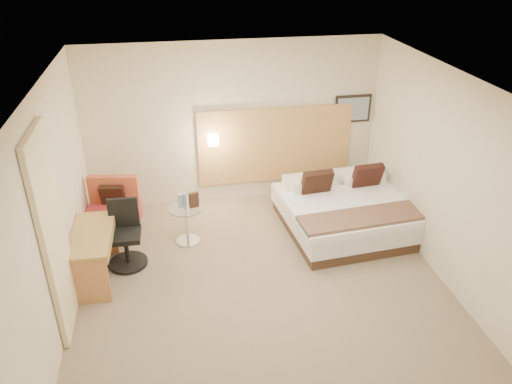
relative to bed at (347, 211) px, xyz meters
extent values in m
cube|color=#7E6C55|center=(-1.57, -1.19, -0.32)|extent=(4.80, 5.00, 0.02)
cube|color=white|center=(-1.57, -1.19, 2.40)|extent=(4.80, 5.00, 0.02)
cube|color=beige|center=(-1.57, 1.32, 1.04)|extent=(4.80, 0.02, 2.70)
cube|color=beige|center=(-1.57, -3.70, 1.04)|extent=(4.80, 0.02, 2.70)
cube|color=beige|center=(-3.98, -1.19, 1.04)|extent=(0.02, 5.00, 2.70)
cube|color=beige|center=(0.84, -1.19, 1.04)|extent=(0.02, 5.00, 2.70)
cube|color=#BB8849|center=(-0.87, 1.28, 0.64)|extent=(2.60, 0.04, 1.30)
cube|color=black|center=(0.45, 1.29, 1.19)|extent=(0.62, 0.03, 0.47)
cube|color=gray|center=(0.45, 1.27, 1.19)|extent=(0.54, 0.01, 0.39)
cylinder|color=silver|center=(-1.92, 1.23, 0.84)|extent=(0.02, 0.12, 0.02)
cube|color=#FDEBC5|center=(-1.92, 1.17, 0.84)|extent=(0.15, 0.15, 0.15)
cube|color=beige|center=(-3.93, -1.44, 0.91)|extent=(0.06, 0.90, 2.42)
cylinder|color=#84B8CD|center=(-2.53, 0.09, 0.38)|extent=(0.08, 0.08, 0.21)
cylinder|color=#7793B8|center=(-2.47, 0.11, 0.38)|extent=(0.08, 0.08, 0.21)
cube|color=#382416|center=(-2.33, 0.06, 0.39)|extent=(0.15, 0.09, 0.23)
cube|color=#3C2A1E|center=(0.00, 0.00, -0.22)|extent=(1.97, 1.97, 0.17)
cube|color=silver|center=(0.00, 0.00, 0.00)|extent=(2.03, 2.03, 0.28)
cube|color=white|center=(0.02, -0.27, 0.19)|extent=(2.05, 1.51, 0.09)
cube|color=silver|center=(-0.51, 0.65, 0.23)|extent=(0.69, 0.41, 0.17)
cube|color=silver|center=(0.39, 0.73, 0.23)|extent=(0.69, 0.41, 0.17)
cube|color=silver|center=(-0.49, 0.41, 0.32)|extent=(0.69, 0.41, 0.17)
cube|color=white|center=(0.41, 0.48, 0.32)|extent=(0.69, 0.41, 0.17)
cube|color=black|center=(-0.44, 0.22, 0.40)|extent=(0.49, 0.29, 0.48)
cube|color=black|center=(0.40, 0.29, 0.40)|extent=(0.49, 0.29, 0.48)
cube|color=#BA4E26|center=(0.06, -0.64, 0.26)|extent=(2.01, 0.69, 0.05)
cube|color=#998248|center=(-3.92, 0.33, -0.26)|extent=(0.09, 0.09, 0.10)
cube|color=#A9714F|center=(-3.31, 0.22, -0.26)|extent=(0.09, 0.09, 0.10)
cube|color=tan|center=(-3.83, 0.86, -0.26)|extent=(0.09, 0.09, 0.10)
cube|color=#A67A4E|center=(-3.22, 0.76, -0.26)|extent=(0.09, 0.09, 0.10)
cube|color=maroon|center=(-3.57, 0.54, -0.07)|extent=(0.88, 0.80, 0.29)
cube|color=#AD4B2E|center=(-3.52, 0.82, 0.29)|extent=(0.78, 0.24, 0.44)
cube|color=black|center=(-3.54, 0.71, 0.22)|extent=(0.39, 0.24, 0.38)
cylinder|color=silver|center=(-2.46, 0.06, -0.30)|extent=(0.45, 0.45, 0.02)
cylinder|color=silver|center=(-2.46, 0.06, -0.02)|extent=(0.05, 0.05, 0.54)
cylinder|color=white|center=(-2.46, 0.06, 0.27)|extent=(0.66, 0.66, 0.01)
cube|color=#A47E40|center=(-3.70, -0.61, 0.38)|extent=(0.54, 1.14, 0.04)
cube|color=#B37646|center=(-3.71, -1.14, 0.03)|extent=(0.47, 0.05, 0.67)
cube|color=#B67647|center=(-3.69, -0.09, 0.03)|extent=(0.47, 0.05, 0.67)
cube|color=#A89041|center=(-3.66, -0.61, 0.30)|extent=(0.45, 1.06, 0.09)
cylinder|color=black|center=(-3.31, -0.38, -0.28)|extent=(0.55, 0.55, 0.04)
cylinder|color=black|center=(-3.31, -0.38, -0.05)|extent=(0.06, 0.06, 0.41)
cube|color=black|center=(-3.31, -0.38, 0.17)|extent=(0.44, 0.44, 0.07)
cube|color=black|center=(-3.31, -0.19, 0.43)|extent=(0.41, 0.06, 0.43)
camera|label=1|loc=(-2.58, -6.32, 3.87)|focal=35.00mm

